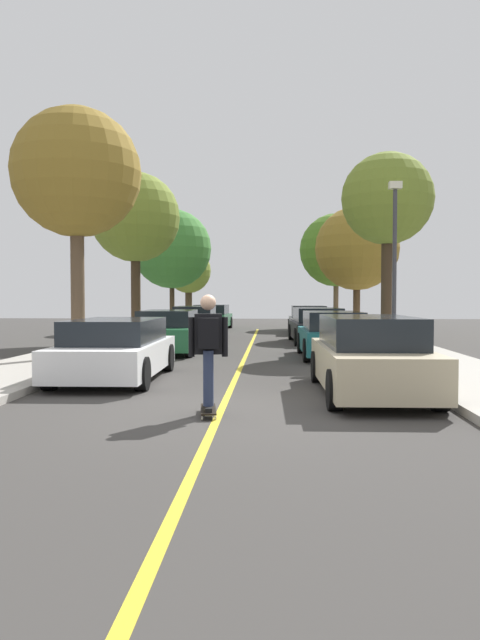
{
  "coord_description": "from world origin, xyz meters",
  "views": [
    {
      "loc": [
        0.78,
        -9.11,
        1.74
      ],
      "look_at": [
        -0.05,
        6.37,
        1.16
      ],
      "focal_mm": 33.76,
      "sensor_mm": 36.0,
      "label": 1
    }
  ],
  "objects_px": {
    "parked_car_left_farthest": "(211,317)",
    "street_tree_right_nearest": "(387,200)",
    "street_tree_right_near": "(357,249)",
    "street_tree_right_far": "(336,250)",
    "parked_car_left_near": "(168,331)",
    "parked_car_right_farthest": "(308,320)",
    "street_tree_left_far": "(172,249)",
    "skateboard": "(208,410)",
    "parked_car_right_near": "(332,335)",
    "parked_car_right_nearest": "(369,356)",
    "parked_car_left_nearest": "(116,349)",
    "parked_car_left_far": "(195,322)",
    "parked_car_right_far": "(317,325)",
    "street_tree_left_nearest": "(77,174)",
    "street_tree_left_farthest": "(189,271)",
    "streetlamp": "(395,254)",
    "street_tree_left_near": "(135,218)",
    "skateboarder": "(208,344)"
  },
  "relations": [
    {
      "from": "street_tree_right_nearest",
      "to": "parked_car_left_nearest",
      "type": "bearing_deg",
      "value": -134.78
    },
    {
      "from": "parked_car_left_nearest",
      "to": "parked_car_right_nearest",
      "type": "relative_size",
      "value": 0.99
    },
    {
      "from": "parked_car_right_nearest",
      "to": "street_tree_right_far",
      "type": "bearing_deg",
      "value": 85.4
    },
    {
      "from": "street_tree_right_near",
      "to": "street_tree_right_far",
      "type": "relative_size",
      "value": 0.86
    },
    {
      "from": "parked_car_left_far",
      "to": "parked_car_right_farthest",
      "type": "xyz_separation_m",
      "value": [
        5.04,
        3.53,
        -0.02
      ]
    },
    {
      "from": "parked_car_right_near",
      "to": "street_tree_right_near",
      "type": "xyz_separation_m",
      "value": [
        1.93,
        8.95,
        3.19
      ]
    },
    {
      "from": "parked_car_right_farthest",
      "to": "skateboarder",
      "type": "relative_size",
      "value": 2.73
    },
    {
      "from": "street_tree_right_nearest",
      "to": "skateboarder",
      "type": "xyz_separation_m",
      "value": [
        -4.6,
        -10.82,
        -3.79
      ]
    },
    {
      "from": "parked_car_right_farthest",
      "to": "streetlamp",
      "type": "height_order",
      "value": "streetlamp"
    },
    {
      "from": "parked_car_right_nearest",
      "to": "street_tree_right_nearest",
      "type": "relative_size",
      "value": 0.72
    },
    {
      "from": "parked_car_left_far",
      "to": "parked_car_left_farthest",
      "type": "height_order",
      "value": "parked_car_left_far"
    },
    {
      "from": "skateboard",
      "to": "street_tree_left_far",
      "type": "bearing_deg",
      "value": 100.83
    },
    {
      "from": "parked_car_left_farthest",
      "to": "parked_car_right_nearest",
      "type": "bearing_deg",
      "value": -76.96
    },
    {
      "from": "skateboard",
      "to": "street_tree_left_nearest",
      "type": "bearing_deg",
      "value": 120.88
    },
    {
      "from": "parked_car_right_farthest",
      "to": "skateboarder",
      "type": "bearing_deg",
      "value": -97.44
    },
    {
      "from": "parked_car_right_near",
      "to": "street_tree_left_farthest",
      "type": "xyz_separation_m",
      "value": [
        -6.97,
        20.09,
        2.71
      ]
    },
    {
      "from": "parked_car_left_far",
      "to": "parked_car_right_far",
      "type": "relative_size",
      "value": 0.9
    },
    {
      "from": "skateboard",
      "to": "skateboarder",
      "type": "bearing_deg",
      "value": -83.12
    },
    {
      "from": "parked_car_left_far",
      "to": "street_tree_left_farthest",
      "type": "relative_size",
      "value": 0.87
    },
    {
      "from": "parked_car_left_nearest",
      "to": "street_tree_right_far",
      "type": "relative_size",
      "value": 0.69
    },
    {
      "from": "street_tree_left_nearest",
      "to": "street_tree_left_near",
      "type": "height_order",
      "value": "street_tree_left_nearest"
    },
    {
      "from": "parked_car_right_farthest",
      "to": "street_tree_right_near",
      "type": "height_order",
      "value": "street_tree_right_near"
    },
    {
      "from": "parked_car_left_near",
      "to": "parked_car_right_farthest",
      "type": "relative_size",
      "value": 1.04
    },
    {
      "from": "street_tree_left_far",
      "to": "parked_car_right_nearest",
      "type": "bearing_deg",
      "value": -71.14
    },
    {
      "from": "parked_car_left_far",
      "to": "street_tree_left_far",
      "type": "bearing_deg",
      "value": 109.01
    },
    {
      "from": "parked_car_left_nearest",
      "to": "street_tree_right_nearest",
      "type": "relative_size",
      "value": 0.72
    },
    {
      "from": "street_tree_right_nearest",
      "to": "street_tree_left_far",
      "type": "bearing_deg",
      "value": 127.32
    },
    {
      "from": "parked_car_left_farthest",
      "to": "street_tree_left_nearest",
      "type": "distance_m",
      "value": 17.31
    },
    {
      "from": "parked_car_right_farthest",
      "to": "street_tree_right_nearest",
      "type": "bearing_deg",
      "value": -78.62
    },
    {
      "from": "parked_car_right_near",
      "to": "parked_car_right_farthest",
      "type": "height_order",
      "value": "parked_car_right_farthest"
    },
    {
      "from": "parked_car_right_nearest",
      "to": "parked_car_right_far",
      "type": "height_order",
      "value": "parked_car_right_nearest"
    },
    {
      "from": "parked_car_left_far",
      "to": "skateboard",
      "type": "bearing_deg",
      "value": -82.01
    },
    {
      "from": "parked_car_right_far",
      "to": "street_tree_left_nearest",
      "type": "xyz_separation_m",
      "value": [
        -6.97,
        -7.2,
        4.38
      ]
    },
    {
      "from": "parked_car_right_near",
      "to": "parked_car_right_farthest",
      "type": "relative_size",
      "value": 0.88
    },
    {
      "from": "parked_car_left_far",
      "to": "parked_car_right_nearest",
      "type": "height_order",
      "value": "parked_car_right_nearest"
    },
    {
      "from": "street_tree_left_near",
      "to": "parked_car_right_farthest",
      "type": "bearing_deg",
      "value": 42.11
    },
    {
      "from": "street_tree_left_far",
      "to": "skateboard",
      "type": "xyz_separation_m",
      "value": [
        4.3,
        -22.47,
        -4.18
      ]
    },
    {
      "from": "parked_car_right_farthest",
      "to": "skateboard",
      "type": "xyz_separation_m",
      "value": [
        -2.67,
        -20.4,
        -0.58
      ]
    },
    {
      "from": "parked_car_left_near",
      "to": "parked_car_left_farthest",
      "type": "bearing_deg",
      "value": 89.99
    },
    {
      "from": "parked_car_left_near",
      "to": "parked_car_right_near",
      "type": "xyz_separation_m",
      "value": [
        5.04,
        -1.51,
        0.0
      ]
    },
    {
      "from": "street_tree_left_far",
      "to": "street_tree_right_far",
      "type": "distance_m",
      "value": 9.61
    },
    {
      "from": "parked_car_right_far",
      "to": "street_tree_left_farthest",
      "type": "relative_size",
      "value": 0.97
    },
    {
      "from": "parked_car_left_nearest",
      "to": "street_tree_left_farthest",
      "type": "relative_size",
      "value": 0.95
    },
    {
      "from": "street_tree_right_far",
      "to": "skateboard",
      "type": "relative_size",
      "value": 7.45
    },
    {
      "from": "street_tree_left_far",
      "to": "street_tree_right_nearest",
      "type": "bearing_deg",
      "value": -52.68
    },
    {
      "from": "parked_car_left_far",
      "to": "street_tree_right_near",
      "type": "relative_size",
      "value": 0.74
    },
    {
      "from": "streetlamp",
      "to": "street_tree_left_farthest",
      "type": "bearing_deg",
      "value": 113.47
    },
    {
      "from": "parked_car_left_farthest",
      "to": "street_tree_right_nearest",
      "type": "bearing_deg",
      "value": -61.86
    },
    {
      "from": "skateboard",
      "to": "parked_car_right_near",
      "type": "bearing_deg",
      "value": 72.82
    },
    {
      "from": "parked_car_right_near",
      "to": "street_tree_left_nearest",
      "type": "relative_size",
      "value": 0.61
    }
  ]
}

